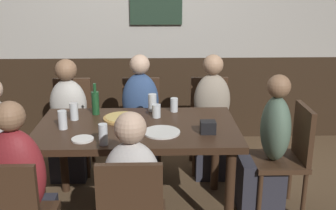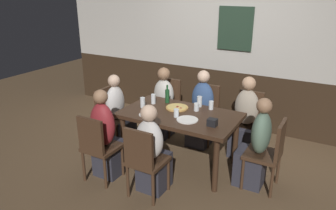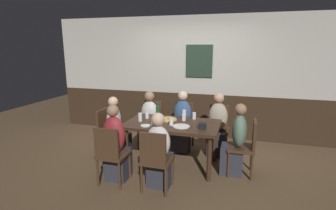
{
  "view_description": "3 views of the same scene",
  "coord_description": "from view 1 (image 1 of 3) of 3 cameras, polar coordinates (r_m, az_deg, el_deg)",
  "views": [
    {
      "loc": [
        0.15,
        -2.93,
        1.82
      ],
      "look_at": [
        0.24,
        0.13,
        0.86
      ],
      "focal_mm": 44.09,
      "sensor_mm": 36.0,
      "label": 1
    },
    {
      "loc": [
        1.79,
        -3.5,
        2.31
      ],
      "look_at": [
        -0.14,
        -0.07,
        0.85
      ],
      "focal_mm": 34.75,
      "sensor_mm": 36.0,
      "label": 2
    },
    {
      "loc": [
        1.06,
        -3.91,
        1.96
      ],
      "look_at": [
        -0.11,
        0.12,
        1.01
      ],
      "focal_mm": 27.68,
      "sensor_mm": 36.0,
      "label": 3
    }
  ],
  "objects": [
    {
      "name": "plate_white_large",
      "position": [
        2.98,
        -0.89,
        -3.77
      ],
      "size": [
        0.27,
        0.27,
        0.01
      ],
      "primitive_type": "cylinder",
      "color": "white",
      "rests_on": "dining_table"
    },
    {
      "name": "beer_bottle_green",
      "position": [
        3.4,
        -10.01,
        0.38
      ],
      "size": [
        0.06,
        0.06,
        0.26
      ],
      "color": "#194723",
      "rests_on": "dining_table"
    },
    {
      "name": "person_right_far",
      "position": [
        3.9,
        6.08,
        -2.79
      ],
      "size": [
        0.34,
        0.37,
        1.15
      ],
      "color": "#2D2D38",
      "rests_on": "ground_plane"
    },
    {
      "name": "chair_left_far",
      "position": [
        4.1,
        -13.11,
        -1.95
      ],
      "size": [
        0.4,
        0.4,
        0.88
      ],
      "color": "#422B1C",
      "rests_on": "ground_plane"
    },
    {
      "name": "person_mid_near",
      "position": [
        2.63,
        -4.84,
        -13.94
      ],
      "size": [
        0.34,
        0.37,
        1.09
      ],
      "color": "#2D2D38",
      "rests_on": "ground_plane"
    },
    {
      "name": "chair_right_far",
      "position": [
        4.05,
        5.79,
        -1.8
      ],
      "size": [
        0.4,
        0.4,
        0.88
      ],
      "color": "#422B1C",
      "rests_on": "ground_plane"
    },
    {
      "name": "condiment_caddy",
      "position": [
        2.98,
        5.54,
        -3.07
      ],
      "size": [
        0.11,
        0.09,
        0.09
      ],
      "primitive_type": "cube",
      "color": "black",
      "rests_on": "dining_table"
    },
    {
      "name": "person_left_near",
      "position": [
        2.73,
        -19.38,
        -12.94
      ],
      "size": [
        0.34,
        0.37,
        1.16
      ],
      "color": "#2D2D38",
      "rests_on": "ground_plane"
    },
    {
      "name": "pint_glass_stout",
      "position": [
        3.29,
        -1.62,
        -0.95
      ],
      "size": [
        0.07,
        0.07,
        0.11
      ],
      "color": "silver",
      "rests_on": "dining_table"
    },
    {
      "name": "pint_glass_amber",
      "position": [
        3.31,
        -12.86,
        -1.01
      ],
      "size": [
        0.06,
        0.06,
        0.14
      ],
      "color": "silver",
      "rests_on": "dining_table"
    },
    {
      "name": "chair_head_east",
      "position": [
        3.38,
        16.26,
        -6.44
      ],
      "size": [
        0.4,
        0.4,
        0.88
      ],
      "color": "#422B1C",
      "rests_on": "ground_plane"
    },
    {
      "name": "wall_back",
      "position": [
        4.62,
        -3.57,
        10.9
      ],
      "size": [
        6.4,
        0.13,
        2.6
      ],
      "color": "#332316",
      "rests_on": "ground_plane"
    },
    {
      "name": "person_head_west",
      "position": [
        3.43,
        -21.47,
        -7.13
      ],
      "size": [
        0.37,
        0.34,
        1.12
      ],
      "color": "#2D2D38",
      "rests_on": "ground_plane"
    },
    {
      "name": "person_left_far",
      "position": [
        3.96,
        -13.53,
        -3.1
      ],
      "size": [
        0.34,
        0.37,
        1.11
      ],
      "color": "#2D2D38",
      "rests_on": "ground_plane"
    },
    {
      "name": "chair_mid_far",
      "position": [
        4.02,
        -3.72,
        -1.9
      ],
      "size": [
        0.4,
        0.4,
        0.88
      ],
      "color": "#422B1C",
      "rests_on": "ground_plane"
    },
    {
      "name": "beer_glass_tall",
      "position": [
        3.43,
        0.85,
        -0.11
      ],
      "size": [
        0.06,
        0.06,
        0.12
      ],
      "color": "silver",
      "rests_on": "dining_table"
    },
    {
      "name": "person_head_east",
      "position": [
        3.34,
        13.54,
        -6.94
      ],
      "size": [
        0.37,
        0.34,
        1.13
      ],
      "color": "#2D2D38",
      "rests_on": "ground_plane"
    },
    {
      "name": "pint_glass_pale",
      "position": [
        2.79,
        -8.94,
        -4.17
      ],
      "size": [
        0.06,
        0.06,
        0.15
      ],
      "color": "silver",
      "rests_on": "dining_table"
    },
    {
      "name": "pizza",
      "position": [
        3.27,
        -6.3,
        -1.8
      ],
      "size": [
        0.31,
        0.31,
        0.03
      ],
      "color": "tan",
      "rests_on": "dining_table"
    },
    {
      "name": "beer_glass_half",
      "position": [
        3.14,
        -14.36,
        -2.15
      ],
      "size": [
        0.07,
        0.07,
        0.14
      ],
      "color": "silver",
      "rests_on": "dining_table"
    },
    {
      "name": "plate_white_small",
      "position": [
        2.91,
        -11.73,
        -4.65
      ],
      "size": [
        0.15,
        0.15,
        0.01
      ],
      "primitive_type": "cylinder",
      "color": "white",
      "rests_on": "dining_table"
    },
    {
      "name": "person_mid_far",
      "position": [
        3.87,
        -3.79,
        -2.9
      ],
      "size": [
        0.34,
        0.37,
        1.15
      ],
      "color": "#2D2D38",
      "rests_on": "ground_plane"
    },
    {
      "name": "dining_table",
      "position": [
        3.16,
        -4.28,
        -4.35
      ],
      "size": [
        1.52,
        0.88,
        0.74
      ],
      "color": "#382316",
      "rests_on": "ground_plane"
    },
    {
      "name": "tumbler_water",
      "position": [
        2.99,
        -4.16,
        -2.91
      ],
      "size": [
        0.06,
        0.06,
        0.11
      ],
      "color": "silver",
      "rests_on": "dining_table"
    },
    {
      "name": "tumbler_short",
      "position": [
        3.45,
        -2.17,
        0.18
      ],
      "size": [
        0.07,
        0.07,
        0.15
      ],
      "color": "silver",
      "rests_on": "dining_table"
    }
  ]
}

